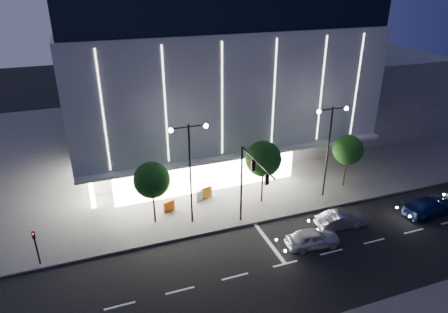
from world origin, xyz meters
TOP-DOWN VIEW (x-y plane):
  - ground at (0.00, 0.00)m, footprint 160.00×160.00m
  - sidewalk_museum at (5.00, 24.00)m, footprint 70.00×40.00m
  - museum at (2.98, 22.31)m, footprint 30.00×25.80m
  - annex_building at (26.00, 24.00)m, footprint 16.00×20.00m
  - traffic_mast at (1.00, 3.34)m, footprint 0.33×5.89m
  - street_lamp_west at (-3.00, 6.00)m, footprint 3.16×0.36m
  - street_lamp_east at (10.00, 6.00)m, footprint 3.16×0.36m
  - ped_signal_far at (-15.00, 4.50)m, footprint 0.22×0.24m
  - tree_left at (-5.97, 7.02)m, footprint 3.02×3.02m
  - tree_mid at (4.03, 7.02)m, footprint 3.25×3.25m
  - tree_right at (13.03, 7.02)m, footprint 2.91×2.91m
  - car_lead at (4.99, -0.32)m, footprint 4.46×2.15m
  - car_second at (8.62, 1.16)m, footprint 4.36×1.71m
  - car_third at (17.18, 0.18)m, footprint 5.44×2.61m
  - barrier_a at (-4.49, 8.31)m, footprint 1.12×0.62m
  - barrier_b at (-1.28, 9.18)m, footprint 1.12×0.63m
  - barrier_c at (-0.58, 9.44)m, footprint 1.12×0.62m
  - barrier_d at (-0.71, 9.41)m, footprint 1.12×0.60m

SIDE VIEW (x-z plane):
  - ground at x=0.00m, z-range 0.00..0.00m
  - sidewalk_museum at x=5.00m, z-range 0.00..0.15m
  - barrier_a at x=-4.49m, z-range 0.15..1.15m
  - barrier_b at x=-1.28m, z-range 0.15..1.15m
  - barrier_c at x=-0.58m, z-range 0.15..1.15m
  - barrier_d at x=-0.71m, z-range 0.15..1.15m
  - car_second at x=8.62m, z-range 0.00..1.41m
  - car_lead at x=4.99m, z-range 0.00..1.47m
  - car_third at x=17.18m, z-range 0.00..1.53m
  - ped_signal_far at x=-15.00m, z-range 0.39..3.39m
  - tree_right at x=13.03m, z-range 1.13..6.64m
  - tree_left at x=-5.97m, z-range 1.17..6.90m
  - tree_mid at x=4.03m, z-range 1.26..7.41m
  - annex_building at x=26.00m, z-range 0.00..10.00m
  - traffic_mast at x=1.00m, z-range 1.49..8.56m
  - street_lamp_west at x=-3.00m, z-range 1.46..10.46m
  - street_lamp_east at x=10.00m, z-range 1.46..10.46m
  - museum at x=2.98m, z-range 0.27..18.27m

